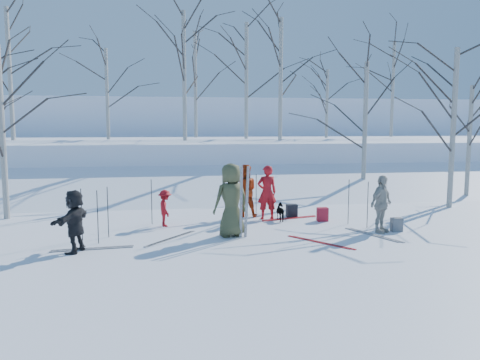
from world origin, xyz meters
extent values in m
plane|color=white|center=(0.00, 0.00, 0.00)|extent=(120.00, 120.00, 0.00)
cube|color=white|center=(0.00, 7.00, 0.15)|extent=(70.00, 9.49, 4.12)
cube|color=white|center=(0.00, 17.00, 1.00)|extent=(70.00, 18.00, 2.20)
cube|color=white|center=(0.00, 38.00, 2.00)|extent=(90.00, 30.00, 6.00)
imported|color=#43462A|center=(-0.50, -0.19, 0.97)|extent=(1.09, 0.88, 1.95)
imported|color=#A90F16|center=(0.92, 1.91, 0.85)|extent=(0.63, 0.43, 1.69)
imported|color=#B0330D|center=(0.30, 2.41, 0.84)|extent=(0.89, 0.74, 1.69)
imported|color=#A90F16|center=(-2.24, 1.32, 0.54)|extent=(0.51, 0.75, 1.07)
imported|color=beige|center=(3.61, -0.40, 0.79)|extent=(0.99, 0.84, 1.59)
imported|color=black|center=(-4.30, -1.18, 0.73)|extent=(0.88, 1.43, 1.47)
imported|color=black|center=(1.32, 1.58, 0.27)|extent=(0.36, 0.67, 0.54)
cube|color=silver|center=(-0.27, -0.43, 0.95)|extent=(0.08, 0.16, 1.90)
cube|color=silver|center=(-0.13, -0.45, 0.95)|extent=(0.12, 0.23, 1.89)
cylinder|color=black|center=(-2.63, 1.71, 0.67)|extent=(0.02, 0.02, 1.34)
cylinder|color=black|center=(3.50, 0.21, 0.67)|extent=(0.02, 0.02, 1.34)
cylinder|color=black|center=(0.72, 2.65, 0.67)|extent=(0.02, 0.02, 1.34)
cylinder|color=black|center=(-3.89, -0.45, 0.67)|extent=(0.02, 0.02, 1.34)
cylinder|color=black|center=(-4.34, -0.04, 0.67)|extent=(0.02, 0.02, 1.34)
cylinder|color=black|center=(3.16, 0.80, 0.67)|extent=(0.02, 0.02, 1.34)
cylinder|color=black|center=(0.39, 2.45, 0.67)|extent=(0.02, 0.02, 1.34)
cylinder|color=black|center=(-3.72, 0.20, 0.67)|extent=(0.02, 0.02, 1.34)
cube|color=maroon|center=(2.54, 1.31, 0.21)|extent=(0.32, 0.22, 0.42)
cube|color=#5B5E63|center=(4.12, -0.34, 0.19)|extent=(0.30, 0.20, 0.38)
cube|color=black|center=(1.79, 2.14, 0.20)|extent=(0.34, 0.24, 0.40)
camera|label=1|loc=(-2.15, -12.26, 2.95)|focal=35.00mm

